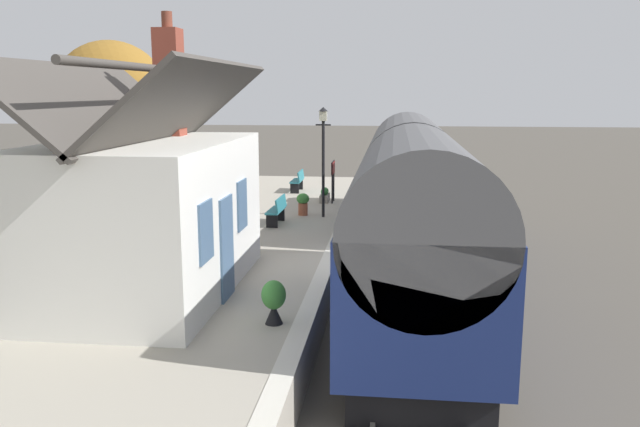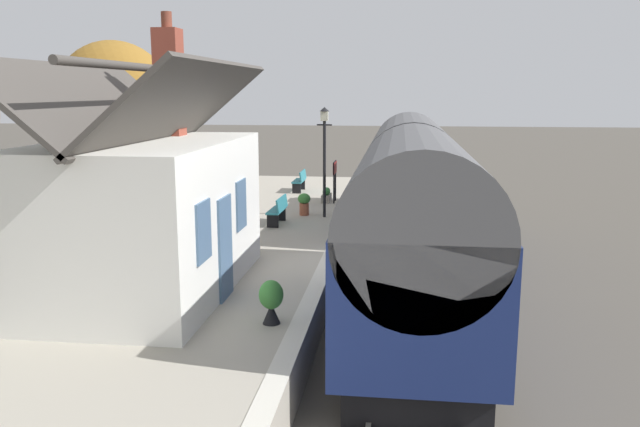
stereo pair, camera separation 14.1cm
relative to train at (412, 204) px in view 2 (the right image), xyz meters
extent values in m
plane|color=#4C473F|center=(-1.19, 0.90, -2.21)|extent=(160.00, 160.00, 0.00)
cube|color=#A39B8C|center=(-1.19, 4.71, -1.76)|extent=(32.00, 5.61, 0.90)
cube|color=beige|center=(-1.19, 2.08, -1.30)|extent=(32.00, 0.36, 0.02)
cube|color=gray|center=(-1.19, -0.72, -2.14)|extent=(52.00, 0.08, 0.14)
cube|color=gray|center=(-1.19, 0.72, -2.14)|extent=(52.00, 0.08, 0.14)
cube|color=black|center=(3.82, 0.00, -1.86)|extent=(7.41, 2.29, 0.70)
cube|color=navy|center=(3.82, 0.00, -0.36)|extent=(8.05, 2.70, 2.30)
cylinder|color=#515154|center=(3.82, 0.00, 0.79)|extent=(8.05, 2.65, 2.65)
cube|color=black|center=(3.82, 1.36, -0.07)|extent=(6.85, 0.03, 0.80)
cylinder|color=black|center=(6.24, 0.00, -1.86)|extent=(0.70, 2.16, 0.70)
cylinder|color=black|center=(1.41, 0.00, -1.86)|extent=(0.70, 2.16, 0.70)
cube|color=black|center=(7.87, 0.00, 0.04)|extent=(0.04, 2.16, 0.90)
cylinder|color=#F2EDCC|center=(7.89, 0.00, -0.94)|extent=(0.06, 0.24, 0.24)
cube|color=red|center=(7.93, 0.00, -1.39)|extent=(0.16, 2.56, 0.24)
cube|color=black|center=(-4.29, 0.00, -1.86)|extent=(6.61, 2.29, 0.70)
cube|color=navy|center=(-4.29, 0.00, -0.36)|extent=(7.18, 2.70, 2.30)
cylinder|color=#515154|center=(-4.29, 0.00, 0.79)|extent=(7.18, 2.65, 2.65)
cube|color=black|center=(-4.29, 1.36, -0.07)|extent=(6.10, 0.03, 0.80)
cylinder|color=black|center=(-2.14, 0.00, -1.86)|extent=(0.70, 2.16, 0.70)
cylinder|color=black|center=(-6.45, 0.00, -1.86)|extent=(0.70, 2.16, 0.70)
cube|color=white|center=(-3.90, 5.60, 0.28)|extent=(6.06, 3.51, 3.17)
cube|color=#47423D|center=(-3.90, 4.72, 2.61)|extent=(6.56, 2.01, 1.72)
cube|color=#47423D|center=(-3.90, 6.48, 2.61)|extent=(6.56, 2.01, 1.72)
cylinder|color=#47423D|center=(-3.90, 5.60, 3.35)|extent=(6.56, 0.16, 0.16)
cube|color=brown|center=(-2.19, 5.60, 3.06)|extent=(0.56, 0.56, 2.40)
cylinder|color=brown|center=(-2.19, 5.60, 4.44)|extent=(0.24, 0.24, 0.36)
cube|color=slate|center=(-4.24, 3.82, -0.26)|extent=(0.90, 0.06, 2.10)
cube|color=slate|center=(-5.64, 3.82, 0.39)|extent=(0.80, 0.05, 1.10)
cube|color=slate|center=(-2.84, 3.82, 0.39)|extent=(0.80, 0.05, 1.10)
cube|color=#26727F|center=(3.21, 4.20, -0.86)|extent=(1.41, 0.43, 0.06)
cube|color=#26727F|center=(3.20, 4.02, -0.63)|extent=(1.40, 0.14, 0.40)
cube|color=black|center=(2.65, 4.21, -1.09)|extent=(0.07, 0.36, 0.44)
cube|color=black|center=(3.77, 4.18, -1.09)|extent=(0.07, 0.36, 0.44)
cube|color=#26727F|center=(10.01, 4.55, -0.86)|extent=(1.40, 0.41, 0.06)
cube|color=#26727F|center=(10.01, 4.37, -0.63)|extent=(1.40, 0.11, 0.40)
cube|color=black|center=(9.45, 4.55, -1.09)|extent=(0.06, 0.36, 0.44)
cube|color=black|center=(10.57, 4.55, -1.09)|extent=(0.06, 0.36, 0.44)
cone|color=black|center=(3.00, 6.65, -1.16)|extent=(0.49, 0.49, 0.29)
cylinder|color=black|center=(3.00, 6.65, -1.28)|extent=(0.27, 0.27, 0.06)
ellipsoid|color=#3D8438|center=(3.00, 6.65, -0.83)|extent=(0.55, 0.55, 0.45)
cylinder|color=#9E5138|center=(4.80, 3.54, -1.10)|extent=(0.32, 0.32, 0.42)
ellipsoid|color=#3D8438|center=(4.80, 3.54, -0.74)|extent=(0.43, 0.43, 0.37)
cone|color=black|center=(-5.61, 2.60, -1.11)|extent=(0.33, 0.33, 0.39)
cylinder|color=black|center=(-5.61, 2.60, -1.28)|extent=(0.18, 0.18, 0.06)
ellipsoid|color=#3D8438|center=(-5.61, 2.60, -0.76)|extent=(0.45, 0.45, 0.54)
cone|color=#B72661|center=(-5.61, 2.60, -0.60)|extent=(0.08, 0.08, 0.18)
cube|color=gray|center=(7.62, 3.10, -1.17)|extent=(0.92, 0.32, 0.28)
ellipsoid|color=#2D7233|center=(7.62, 3.10, -0.91)|extent=(0.83, 0.29, 0.29)
cylinder|color=black|center=(4.59, 2.82, 0.31)|extent=(0.10, 0.10, 3.24)
cylinder|color=black|center=(4.59, 2.82, 1.78)|extent=(0.05, 0.50, 0.05)
cube|color=beige|center=(4.59, 2.82, 2.07)|extent=(0.24, 0.24, 0.32)
cone|color=black|center=(4.59, 2.82, 2.29)|extent=(0.32, 0.32, 0.14)
cylinder|color=black|center=(7.26, 2.78, -0.76)|extent=(0.06, 0.06, 1.10)
cylinder|color=black|center=(7.86, 2.78, -0.76)|extent=(0.06, 0.06, 1.10)
cube|color=maroon|center=(7.56, 2.78, 0.01)|extent=(0.90, 0.06, 0.44)
cube|color=black|center=(7.56, 2.78, 0.01)|extent=(0.96, 0.03, 0.50)
cylinder|color=#4C3828|center=(11.18, 13.02, -0.69)|extent=(0.30, 0.30, 3.04)
ellipsoid|color=olive|center=(11.18, 13.02, 2.57)|extent=(4.68, 5.11, 4.99)
camera|label=1|loc=(-16.66, 0.48, 2.89)|focal=36.23mm
camera|label=2|loc=(-16.65, 0.34, 2.89)|focal=36.23mm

